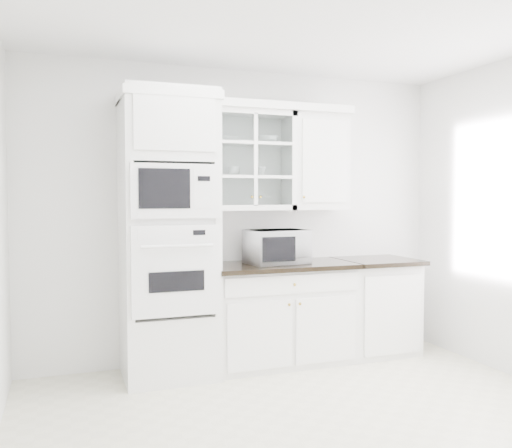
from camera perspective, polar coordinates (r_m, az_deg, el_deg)
name	(u,v)px	position (r m, az deg, el deg)	size (l,w,h in m)	color
ground	(325,430)	(3.79, 7.30, -20.70)	(4.00, 3.50, 0.01)	beige
room_shell	(299,160)	(3.87, 4.54, 6.69)	(4.00, 3.50, 2.70)	white
oven_column	(168,235)	(4.60, -9.22, -1.17)	(0.76, 0.68, 2.40)	white
base_cabinet_run	(280,313)	(5.02, 2.57, -9.30)	(1.32, 0.67, 0.92)	white
extra_base_cabinet	(375,305)	(5.48, 12.40, -8.34)	(0.72, 0.67, 0.92)	white
upper_cabinet_glass	(249,161)	(4.96, -0.69, 6.67)	(0.80, 0.33, 0.90)	white
upper_cabinet_solid	(316,162)	(5.22, 6.37, 6.47)	(0.55, 0.33, 0.90)	white
crown_molding	(239,106)	(4.96, -1.77, 12.32)	(2.14, 0.38, 0.07)	white
countertop_microwave	(276,247)	(4.90, 2.12, -2.38)	(0.53, 0.44, 0.31)	white
bowl_a	(225,139)	(4.92, -3.25, 8.89)	(0.22, 0.22, 0.05)	white
bowl_b	(267,140)	(5.02, 1.18, 8.84)	(0.21, 0.21, 0.06)	white
cup_a	(234,171)	(4.92, -2.35, 5.56)	(0.11, 0.11, 0.08)	white
cup_b	(260,171)	(4.98, 0.47, 5.55)	(0.09, 0.09, 0.09)	white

